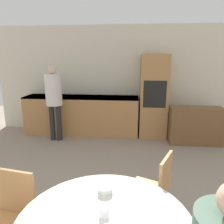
# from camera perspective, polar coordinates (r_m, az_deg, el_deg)

# --- Properties ---
(wall_back) EXTENTS (6.24, 0.05, 2.60)m
(wall_back) POSITION_cam_1_polar(r_m,az_deg,el_deg) (5.48, 1.95, 8.36)
(wall_back) COLOR beige
(wall_back) RESTS_ON ground_plane
(kitchen_counter) EXTENTS (2.74, 0.60, 0.93)m
(kitchen_counter) POSITION_cam_1_polar(r_m,az_deg,el_deg) (5.42, -7.89, -0.65)
(kitchen_counter) COLOR #AD7A47
(kitchen_counter) RESTS_ON ground_plane
(oven_unit) EXTENTS (0.62, 0.59, 1.92)m
(oven_unit) POSITION_cam_1_polar(r_m,az_deg,el_deg) (5.21, 10.78, 4.04)
(oven_unit) COLOR #AD7A47
(oven_unit) RESTS_ON ground_plane
(sideboard) EXTENTS (1.11, 0.45, 0.80)m
(sideboard) POSITION_cam_1_polar(r_m,az_deg,el_deg) (5.10, 20.93, -3.30)
(sideboard) COLOR brown
(sideboard) RESTS_ON ground_plane
(chair_far_left) EXTENTS (0.46, 0.46, 0.89)m
(chair_far_left) POSITION_cam_1_polar(r_m,az_deg,el_deg) (2.26, -25.10, -23.38)
(chair_far_left) COLOR #AD7A47
(chair_far_left) RESTS_ON ground_plane
(chair_far_right) EXTENTS (0.53, 0.53, 0.89)m
(chair_far_right) POSITION_cam_1_polar(r_m,az_deg,el_deg) (2.46, 11.19, -18.98)
(chair_far_right) COLOR #AD7A47
(chair_far_right) RESTS_ON ground_plane
(person_standing) EXTENTS (0.35, 0.35, 1.68)m
(person_standing) POSITION_cam_1_polar(r_m,az_deg,el_deg) (4.96, -14.95, 4.29)
(person_standing) COLOR #262628
(person_standing) RESTS_ON ground_plane
(cup) EXTENTS (0.07, 0.07, 0.08)m
(cup) POSITION_cam_1_polar(r_m,az_deg,el_deg) (1.70, -2.07, -24.65)
(cup) COLOR silver
(cup) RESTS_ON dining_table
(bowl_centre) EXTENTS (0.13, 0.13, 0.05)m
(bowl_centre) POSITION_cam_1_polar(r_m,az_deg,el_deg) (1.95, -1.79, -19.50)
(bowl_centre) COLOR silver
(bowl_centre) RESTS_ON dining_table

